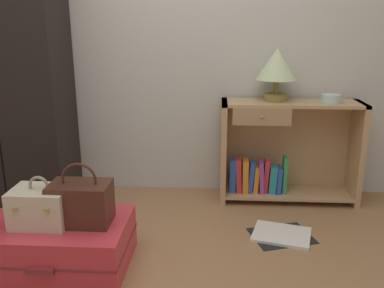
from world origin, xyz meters
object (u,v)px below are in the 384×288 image
(wardrobe, at_px, (6,59))
(bookshelf, at_px, (282,153))
(train_case, at_px, (41,206))
(handbag, at_px, (81,202))
(bowl, at_px, (331,99))
(suitcase_large, at_px, (60,243))
(open_book_on_floor, at_px, (282,235))
(table_lamp, at_px, (277,66))

(wardrobe, relative_size, bookshelf, 2.07)
(train_case, height_order, handbag, handbag)
(bookshelf, height_order, bowl, bowl)
(suitcase_large, xyz_separation_m, open_book_on_floor, (1.26, 0.40, -0.12))
(handbag, height_order, open_book_on_floor, handbag)
(table_lamp, bearing_deg, open_book_on_floor, -89.72)
(wardrobe, bearing_deg, handbag, -49.36)
(wardrobe, bearing_deg, bookshelf, 2.37)
(bookshelf, relative_size, handbag, 2.99)
(suitcase_large, height_order, train_case, train_case)
(bookshelf, relative_size, open_book_on_floor, 2.31)
(bookshelf, distance_m, table_lamp, 0.64)
(table_lamp, distance_m, open_book_on_floor, 1.16)
(bookshelf, xyz_separation_m, suitcase_large, (-1.33, -1.00, -0.23))
(bowl, bearing_deg, handbag, -147.60)
(bookshelf, bearing_deg, open_book_on_floor, -96.78)
(bowl, distance_m, train_case, 2.01)
(bookshelf, relative_size, suitcase_large, 1.34)
(wardrobe, relative_size, open_book_on_floor, 4.78)
(wardrobe, bearing_deg, bowl, 0.99)
(bookshelf, bearing_deg, table_lamp, 166.80)
(suitcase_large, distance_m, train_case, 0.24)
(bowl, bearing_deg, train_case, -150.17)
(train_case, height_order, open_book_on_floor, train_case)
(table_lamp, xyz_separation_m, train_case, (-1.33, -1.04, -0.63))
(table_lamp, height_order, handbag, table_lamp)
(bowl, height_order, train_case, bowl)
(wardrobe, distance_m, bowl, 2.30)
(wardrobe, distance_m, suitcase_large, 1.44)
(table_lamp, bearing_deg, bowl, -8.93)
(bowl, bearing_deg, open_book_on_floor, -124.18)
(bookshelf, distance_m, train_case, 1.73)
(train_case, relative_size, open_book_on_floor, 0.67)
(bookshelf, distance_m, handbag, 1.55)
(bookshelf, xyz_separation_m, train_case, (-1.40, -1.02, 0.00))
(wardrobe, height_order, train_case, wardrobe)
(table_lamp, bearing_deg, bookshelf, -13.20)
(bookshelf, height_order, handbag, bookshelf)
(table_lamp, relative_size, open_book_on_floor, 0.85)
(bookshelf, relative_size, bowl, 7.45)
(wardrobe, xyz_separation_m, handbag, (0.78, -0.91, -0.66))
(table_lamp, bearing_deg, train_case, -141.96)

